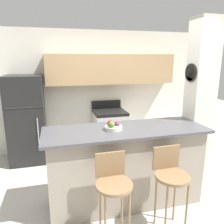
# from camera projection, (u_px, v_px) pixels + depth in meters

# --- Properties ---
(ground_plane) EXTENTS (14.00, 14.00, 0.00)m
(ground_plane) POSITION_uv_depth(u_px,v_px,m) (125.00, 200.00, 3.12)
(ground_plane) COLOR beige
(wall_back) EXTENTS (5.60, 0.38, 2.55)m
(wall_back) POSITION_uv_depth(u_px,v_px,m) (102.00, 83.00, 4.69)
(wall_back) COLOR silver
(wall_back) RESTS_ON ground_plane
(pillar_right) EXTENTS (0.38, 0.32, 2.55)m
(pillar_right) POSITION_uv_depth(u_px,v_px,m) (199.00, 105.00, 3.35)
(pillar_right) COLOR silver
(pillar_right) RESTS_ON ground_plane
(counter_bar) EXTENTS (2.15, 0.75, 1.08)m
(counter_bar) POSITION_uv_depth(u_px,v_px,m) (125.00, 166.00, 2.99)
(counter_bar) COLOR gray
(counter_bar) RESTS_ON ground_plane
(refrigerator) EXTENTS (0.67, 0.67, 1.67)m
(refrigerator) POSITION_uv_depth(u_px,v_px,m) (27.00, 120.00, 4.17)
(refrigerator) COLOR black
(refrigerator) RESTS_ON ground_plane
(stove_range) EXTENTS (0.66, 0.66, 1.07)m
(stove_range) POSITION_uv_depth(u_px,v_px,m) (110.00, 131.00, 4.67)
(stove_range) COLOR silver
(stove_range) RESTS_ON ground_plane
(bar_stool_left) EXTENTS (0.39, 0.39, 0.99)m
(bar_stool_left) POSITION_uv_depth(u_px,v_px,m) (113.00, 185.00, 2.30)
(bar_stool_left) COLOR olive
(bar_stool_left) RESTS_ON ground_plane
(bar_stool_right) EXTENTS (0.39, 0.39, 0.99)m
(bar_stool_right) POSITION_uv_depth(u_px,v_px,m) (171.00, 176.00, 2.47)
(bar_stool_right) COLOR olive
(bar_stool_right) RESTS_ON ground_plane
(fruit_bowl) EXTENTS (0.23, 0.23, 0.12)m
(fruit_bowl) POSITION_uv_depth(u_px,v_px,m) (113.00, 126.00, 2.81)
(fruit_bowl) COLOR silver
(fruit_bowl) RESTS_ON counter_bar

